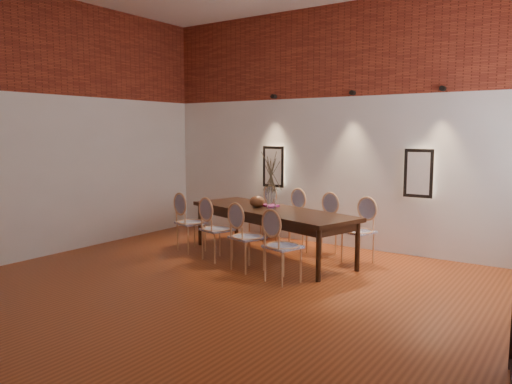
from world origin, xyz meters
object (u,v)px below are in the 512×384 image
Objects in this scene: chair_near_b at (217,229)px; bowl at (257,201)px; chair_far_b at (290,218)px; book at (270,206)px; chair_near_a at (191,223)px; chair_near_c at (247,237)px; chair_far_d at (358,231)px; chair_far_c at (321,224)px; chair_near_d at (283,246)px; dining_table at (271,233)px; vase at (271,199)px; chair_far_a at (262,213)px.

bowl is (0.29, 0.64, 0.37)m from chair_near_b.
chair_near_b is at bearing 90.00° from chair_far_b.
chair_near_a is at bearing -151.11° from book.
chair_far_d is (1.12, 1.24, 0.00)m from chair_near_c.
chair_far_c is (1.12, 1.24, 0.00)m from chair_near_b.
chair_near_d is 1.60m from book.
dining_table is 9.73× the size of vase.
chair_far_a is (-0.84, 1.02, 0.09)m from dining_table.
vase reaches higher than book.
bowl reaches higher than dining_table.
chair_far_a is 3.13× the size of vase.
chair_near_c is 1.00× the size of chair_far_a.
chair_far_d is (1.26, 0.42, 0.09)m from dining_table.
chair_far_d is at bearing 8.65° from book.
vase reaches higher than dining_table.
vase is at bearing 116.91° from chair_far_b.
chair_far_c is at bearing 45.75° from chair_near_a.
chair_near_b is 1.46m from chair_near_d.
chair_far_d is at bearing 18.62° from vase.
chair_far_d reaches higher than bowl.
vase is at bearing 64.99° from chair_far_c.
book is (-0.28, 1.02, 0.30)m from chair_near_c.
dining_table is 1.33m from chair_far_a.
chair_far_b is at bearing -0.00° from chair_far_d.
vase reaches higher than chair_far_b.
dining_table is 0.84m from chair_far_b.
chair_far_b and chair_far_c have the same top height.
vase reaches higher than chair_near_b.
chair_far_a is at bearing 90.00° from chair_near_a.
chair_far_d is at bearing 14.26° from bowl.
chair_far_b is 1.00× the size of chair_far_d.
chair_near_d is at bearing 115.97° from chair_far_c.
dining_table is at bearing -5.54° from bowl.
chair_near_c is at bearing -81.14° from vase.
bowl is (-0.29, 0.03, -0.06)m from vase.
chair_far_a is at bearing 130.48° from book.
vase is (0.86, -1.03, 0.43)m from chair_far_a.
chair_far_b is 1.46m from chair_far_d.
chair_far_a is at bearing 134.25° from chair_near_c.
vase is 1.25× the size of bowl.
book is (0.42, 0.82, 0.30)m from chair_near_b.
book is (0.13, 0.18, -0.07)m from bowl.
book is (0.00, -0.62, 0.30)m from chair_far_b.
chair_far_a is 1.00× the size of chair_far_c.
dining_table is 0.84m from chair_near_c.
dining_table is at bearing 163.85° from vase.
chair_near_d is at bearing -50.92° from vase.
book is at bearing 127.10° from vase.
vase reaches higher than chair_near_c.
dining_table is 3.10× the size of chair_near_b.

